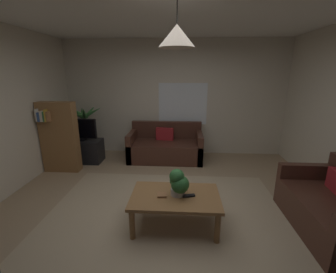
% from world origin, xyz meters
% --- Properties ---
extents(floor, '(5.16, 5.15, 0.02)m').
position_xyz_m(floor, '(0.00, 0.00, -0.01)').
color(floor, '#9E8466').
rests_on(floor, ground).
extents(rug, '(3.36, 2.83, 0.01)m').
position_xyz_m(rug, '(0.00, -0.20, 0.00)').
color(rug, tan).
rests_on(rug, ground).
extents(wall_back, '(5.28, 0.06, 2.68)m').
position_xyz_m(wall_back, '(0.00, 2.60, 1.34)').
color(wall_back, beige).
rests_on(wall_back, ground).
extents(ceiling, '(5.16, 5.15, 0.02)m').
position_xyz_m(ceiling, '(0.00, 0.00, 2.69)').
color(ceiling, white).
extents(window_pane, '(1.14, 0.01, 0.97)m').
position_xyz_m(window_pane, '(0.21, 2.57, 1.21)').
color(window_pane, white).
extents(couch_under_window, '(1.65, 0.83, 0.82)m').
position_xyz_m(couch_under_window, '(-0.17, 2.10, 0.27)').
color(couch_under_window, '#47281E').
rests_on(couch_under_window, ground).
extents(couch_right_side, '(0.83, 1.39, 0.82)m').
position_xyz_m(couch_right_side, '(2.10, -0.25, 0.28)').
color(couch_right_side, '#47281E').
rests_on(couch_right_side, ground).
extents(coffee_table, '(1.12, 0.70, 0.43)m').
position_xyz_m(coffee_table, '(0.13, -0.25, 0.37)').
color(coffee_table, olive).
rests_on(coffee_table, ground).
extents(book_on_table_0, '(0.13, 0.12, 0.02)m').
position_xyz_m(book_on_table_0, '(-0.04, -0.27, 0.45)').
color(book_on_table_0, '#99663F').
rests_on(book_on_table_0, coffee_table).
extents(remote_on_table_0, '(0.17, 0.09, 0.02)m').
position_xyz_m(remote_on_table_0, '(0.30, -0.27, 0.44)').
color(remote_on_table_0, black).
rests_on(remote_on_table_0, coffee_table).
extents(potted_plant_on_table, '(0.25, 0.23, 0.35)m').
position_xyz_m(potted_plant_on_table, '(0.16, -0.25, 0.61)').
color(potted_plant_on_table, beige).
rests_on(potted_plant_on_table, coffee_table).
extents(tv_stand, '(0.90, 0.44, 0.50)m').
position_xyz_m(tv_stand, '(-2.03, 1.82, 0.25)').
color(tv_stand, black).
rests_on(tv_stand, ground).
extents(tv, '(0.77, 0.16, 0.48)m').
position_xyz_m(tv, '(-2.03, 1.80, 0.75)').
color(tv, black).
rests_on(tv, tv_stand).
extents(potted_palm_corner, '(0.88, 0.75, 1.24)m').
position_xyz_m(potted_palm_corner, '(-2.09, 2.27, 0.56)').
color(potted_palm_corner, '#4C4C51').
rests_on(potted_palm_corner, ground).
extents(bookshelf_corner, '(0.70, 0.31, 1.40)m').
position_xyz_m(bookshelf_corner, '(-2.22, 1.33, 0.71)').
color(bookshelf_corner, olive).
rests_on(bookshelf_corner, ground).
extents(pendant_lamp, '(0.40, 0.40, 0.49)m').
position_xyz_m(pendant_lamp, '(0.13, -0.25, 2.30)').
color(pendant_lamp, black).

